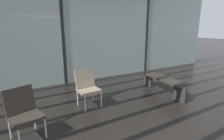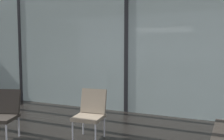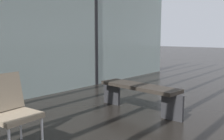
{
  "view_description": "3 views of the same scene",
  "coord_description": "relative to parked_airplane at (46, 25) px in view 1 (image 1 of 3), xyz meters",
  "views": [
    {
      "loc": [
        -1.38,
        -0.42,
        1.85
      ],
      "look_at": [
        1.17,
        4.04,
        0.57
      ],
      "focal_mm": 27.09,
      "sensor_mm": 36.0,
      "label": 1
    },
    {
      "loc": [
        1.94,
        -0.34,
        1.56
      ],
      "look_at": [
        -0.67,
        5.83,
        1.01
      ],
      "focal_mm": 36.89,
      "sensor_mm": 36.0,
      "label": 2
    },
    {
      "loc": [
        -1.36,
        0.52,
        1.3
      ],
      "look_at": [
        0.71,
        2.25,
        0.94
      ],
      "focal_mm": 39.85,
      "sensor_mm": 36.0,
      "label": 3
    }
  ],
  "objects": [
    {
      "name": "parked_airplane",
      "position": [
        0.0,
        0.0,
        0.0
      ],
      "size": [
        14.47,
        4.08,
        4.08
      ],
      "color": "#B2BCD6",
      "rests_on": "ground"
    },
    {
      "name": "waiting_bench",
      "position": [
        1.69,
        -8.68,
        -1.68
      ],
      "size": [
        0.53,
        1.7,
        0.47
      ],
      "rotation": [
        0.0,
        0.0,
        1.49
      ],
      "color": "#28231E",
      "rests_on": "ground"
    },
    {
      "name": "lounge_chair_0",
      "position": [
        -0.5,
        -8.35,
        -1.55
      ],
      "size": [
        0.52,
        0.56,
        0.87
      ],
      "rotation": [
        0.0,
        0.0,
        0.08
      ],
      "color": "#7F705B",
      "rests_on": "ground"
    },
    {
      "name": "glass_curtain_wall",
      "position": [
        -0.51,
        -6.37,
        -0.29
      ],
      "size": [
        14.0,
        0.08,
        3.51
      ],
      "primitive_type": "cube",
      "color": "#A3B7B2",
      "rests_on": "ground"
    },
    {
      "name": "window_mullion_1",
      "position": [
        -0.51,
        -6.37,
        -0.29
      ],
      "size": [
        0.1,
        0.12,
        3.51
      ],
      "primitive_type": "cube",
      "color": "black",
      "rests_on": "ground"
    },
    {
      "name": "window_mullion_2",
      "position": [
        2.99,
        -6.37,
        -0.29
      ],
      "size": [
        0.1,
        0.12,
        3.51
      ],
      "primitive_type": "cube",
      "color": "black",
      "rests_on": "ground"
    },
    {
      "name": "lounge_chair_1",
      "position": [
        -1.9,
        -8.99,
        -1.55
      ],
      "size": [
        0.62,
        0.65,
        0.87
      ],
      "rotation": [
        0.0,
        0.0,
        0.31
      ],
      "color": "#28231E",
      "rests_on": "ground"
    }
  ]
}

